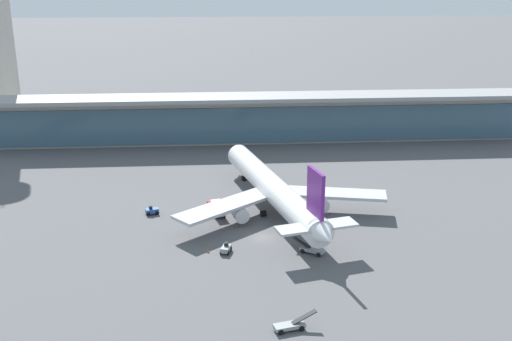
# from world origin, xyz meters

# --- Properties ---
(ground_plane) EXTENTS (1200.00, 1200.00, 0.00)m
(ground_plane) POSITION_xyz_m (0.00, 0.00, 0.00)
(ground_plane) COLOR #515154
(airliner_on_stand) EXTENTS (47.90, 63.35, 17.08)m
(airliner_on_stand) POSITION_xyz_m (3.62, 13.44, 5.38)
(airliner_on_stand) COLOR white
(airliner_on_stand) RESTS_ON ground
(service_truck_near_nose_blue) EXTENTS (3.22, 2.43, 2.05)m
(service_truck_near_nose_blue) POSITION_xyz_m (-23.84, 14.11, 0.87)
(service_truck_near_nose_blue) COLOR #234C9E
(service_truck_near_nose_blue) RESTS_ON ground
(service_truck_under_wing_grey) EXTENTS (2.50, 3.24, 2.05)m
(service_truck_under_wing_grey) POSITION_xyz_m (-7.82, -6.72, 0.87)
(service_truck_under_wing_grey) COLOR gray
(service_truck_under_wing_grey) RESTS_ON ground
(service_truck_mid_apron_grey) EXTENTS (6.43, 4.86, 2.70)m
(service_truck_mid_apron_grey) POSITION_xyz_m (8.71, -8.09, 0.81)
(service_truck_mid_apron_grey) COLOR gray
(service_truck_mid_apron_grey) RESTS_ON ground
(service_truck_by_tail_grey) EXTENTS (6.93, 2.91, 2.70)m
(service_truck_by_tail_grey) POSITION_xyz_m (1.31, -34.28, 0.81)
(service_truck_by_tail_grey) COLOR gray
(service_truck_by_tail_grey) RESTS_ON ground
(service_truck_on_taxiway_red) EXTENTS (4.25, 7.65, 3.10)m
(service_truck_on_taxiway_red) POSITION_xyz_m (-9.32, 13.00, 1.69)
(service_truck_on_taxiway_red) COLOR #B21E1E
(service_truck_on_taxiway_red) RESTS_ON ground
(terminal_building) EXTENTS (183.60, 12.80, 15.20)m
(terminal_building) POSITION_xyz_m (0.00, 73.12, 7.87)
(terminal_building) COLOR #B2ADA3
(terminal_building) RESTS_ON ground
(control_tower) EXTENTS (12.00, 12.00, 74.49)m
(control_tower) POSITION_xyz_m (-77.90, 96.19, 40.57)
(control_tower) COLOR #B2ADA3
(control_tower) RESTS_ON ground
(safety_cone_alpha) EXTENTS (0.62, 0.62, 0.70)m
(safety_cone_alpha) POSITION_xyz_m (-11.31, -6.37, 0.32)
(safety_cone_alpha) COLOR orange
(safety_cone_alpha) RESTS_ON ground
(safety_cone_bravo) EXTENTS (0.62, 0.62, 0.70)m
(safety_cone_bravo) POSITION_xyz_m (-7.80, -6.62, 0.32)
(safety_cone_bravo) COLOR orange
(safety_cone_bravo) RESTS_ON ground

